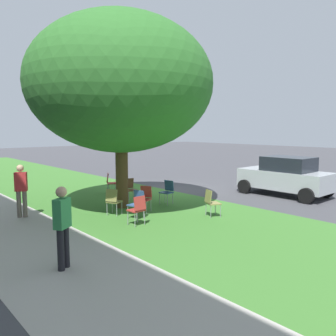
% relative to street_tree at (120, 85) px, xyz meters
% --- Properties ---
extents(ground, '(80.00, 80.00, 0.00)m').
position_rel_street_tree_xyz_m(ground, '(1.12, -3.71, -4.33)').
color(ground, '#424247').
extents(grass_verge, '(48.00, 6.00, 0.01)m').
position_rel_street_tree_xyz_m(grass_verge, '(1.12, -0.51, -4.33)').
color(grass_verge, '#3D752D').
rests_on(grass_verge, ground).
extents(street_tree, '(6.39, 6.39, 6.70)m').
position_rel_street_tree_xyz_m(street_tree, '(0.00, 0.00, 0.00)').
color(street_tree, brown).
rests_on(street_tree, ground).
extents(chair_0, '(0.56, 0.56, 0.88)m').
position_rel_street_tree_xyz_m(chair_0, '(-0.77, 0.87, -3.81)').
color(chair_0, olive).
rests_on(chair_0, ground).
extents(chair_1, '(0.49, 0.50, 0.88)m').
position_rel_street_tree_xyz_m(chair_1, '(-0.66, -1.59, -3.81)').
color(chair_1, '#335184').
rests_on(chair_1, ground).
extents(chair_2, '(0.55, 0.56, 0.88)m').
position_rel_street_tree_xyz_m(chair_2, '(-1.07, -0.19, -3.81)').
color(chair_2, '#B7332D').
rests_on(chair_2, ground).
extents(chair_3, '(0.54, 0.55, 0.88)m').
position_rel_street_tree_xyz_m(chair_3, '(-3.02, -1.36, -3.81)').
color(chair_3, olive).
rests_on(chair_3, ground).
extents(chair_4, '(0.43, 0.43, 0.88)m').
position_rel_street_tree_xyz_m(chair_4, '(-2.23, 0.97, -3.81)').
color(chair_4, '#B7332D').
rests_on(chair_4, ground).
extents(chair_5, '(0.56, 0.57, 0.88)m').
position_rel_street_tree_xyz_m(chair_5, '(2.57, -1.12, -3.81)').
color(chair_5, '#B7332D').
rests_on(chair_5, ground).
extents(chair_6, '(0.50, 0.51, 0.88)m').
position_rel_street_tree_xyz_m(chair_6, '(-1.57, 0.50, -3.81)').
color(chair_6, '#335184').
rests_on(chair_6, ground).
extents(chair_7, '(0.48, 0.48, 0.88)m').
position_rel_street_tree_xyz_m(chair_7, '(0.69, -0.84, -3.81)').
color(chair_7, brown).
rests_on(chair_7, ground).
extents(parked_car, '(3.70, 1.92, 1.65)m').
position_rel_street_tree_xyz_m(parked_car, '(-2.78, -6.35, -3.50)').
color(parked_car, '#ADB2B7').
rests_on(parked_car, ground).
extents(pedestrian_0, '(0.36, 0.41, 1.69)m').
position_rel_street_tree_xyz_m(pedestrian_0, '(-3.72, 3.95, -3.41)').
color(pedestrian_0, black).
rests_on(pedestrian_0, ground).
extents(pedestrian_1, '(0.36, 0.41, 1.69)m').
position_rel_street_tree_xyz_m(pedestrian_1, '(0.98, 3.17, -3.41)').
color(pedestrian_1, '#726659').
rests_on(pedestrian_1, ground).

